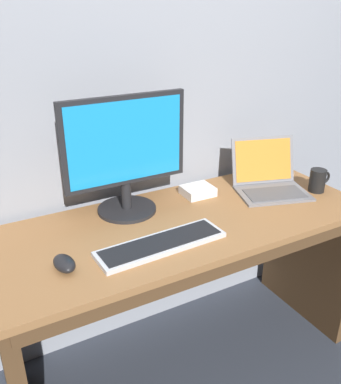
# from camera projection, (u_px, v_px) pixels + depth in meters

# --- Properties ---
(ground_plane) EXTENTS (14.00, 14.00, 0.00)m
(ground_plane) POSITION_uv_depth(u_px,v_px,m) (184.00, 358.00, 2.06)
(ground_plane) COLOR #2D333D
(desk) EXTENTS (1.58, 0.63, 0.78)m
(desk) POSITION_uv_depth(u_px,v_px,m) (186.00, 271.00, 1.84)
(desk) COLOR olive
(desk) RESTS_ON ground
(laptop_space_gray) EXTENTS (0.39, 0.37, 0.23)m
(laptop_space_gray) POSITION_uv_depth(u_px,v_px,m) (269.00, 178.00, 2.00)
(laptop_space_gray) COLOR slate
(laptop_space_gray) RESTS_ON desk
(external_monitor) EXTENTS (0.52, 0.25, 0.50)m
(external_monitor) POSITION_uv_depth(u_px,v_px,m) (125.00, 154.00, 1.69)
(external_monitor) COLOR black
(external_monitor) RESTS_ON desk
(wired_keyboard) EXTENTS (0.50, 0.16, 0.02)m
(wired_keyboard) POSITION_uv_depth(u_px,v_px,m) (161.00, 244.00, 1.55)
(wired_keyboard) COLOR #BCBCC1
(wired_keyboard) RESTS_ON desk
(computer_mouse) EXTENTS (0.08, 0.12, 0.04)m
(computer_mouse) POSITION_uv_depth(u_px,v_px,m) (64.00, 263.00, 1.41)
(computer_mouse) COLOR black
(computer_mouse) RESTS_ON desk
(external_drive_box) EXTENTS (0.14, 0.12, 0.04)m
(external_drive_box) POSITION_uv_depth(u_px,v_px,m) (198.00, 191.00, 1.95)
(external_drive_box) COLOR silver
(external_drive_box) RESTS_ON desk
(coffee_mug) EXTENTS (0.12, 0.08, 0.11)m
(coffee_mug) POSITION_uv_depth(u_px,v_px,m) (318.00, 180.00, 1.98)
(coffee_mug) COLOR black
(coffee_mug) RESTS_ON desk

